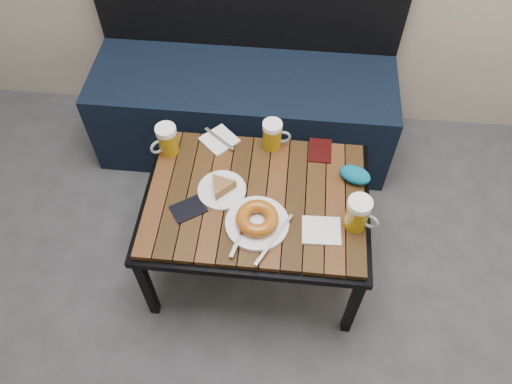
# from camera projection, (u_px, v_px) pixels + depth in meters

# --- Properties ---
(bench) EXTENTS (1.40, 0.50, 0.95)m
(bench) POSITION_uv_depth(u_px,v_px,m) (244.00, 101.00, 2.41)
(bench) COLOR black
(bench) RESTS_ON ground
(cafe_table) EXTENTS (0.84, 0.62, 0.47)m
(cafe_table) POSITION_uv_depth(u_px,v_px,m) (256.00, 203.00, 1.87)
(cafe_table) COLOR black
(cafe_table) RESTS_ON ground
(beer_mug_left) EXTENTS (0.12, 0.11, 0.13)m
(beer_mug_left) POSITION_uv_depth(u_px,v_px,m) (167.00, 140.00, 1.91)
(beer_mug_left) COLOR #9C730C
(beer_mug_left) RESTS_ON cafe_table
(beer_mug_centre) EXTENTS (0.11, 0.08, 0.12)m
(beer_mug_centre) POSITION_uv_depth(u_px,v_px,m) (273.00, 135.00, 1.93)
(beer_mug_centre) COLOR #9C730C
(beer_mug_centre) RESTS_ON cafe_table
(beer_mug_right) EXTENTS (0.13, 0.11, 0.14)m
(beer_mug_right) POSITION_uv_depth(u_px,v_px,m) (358.00, 214.00, 1.71)
(beer_mug_right) COLOR #9C730C
(beer_mug_right) RESTS_ON cafe_table
(plate_pie) EXTENTS (0.18, 0.18, 0.05)m
(plate_pie) POSITION_uv_depth(u_px,v_px,m) (222.00, 188.00, 1.83)
(plate_pie) COLOR white
(plate_pie) RESTS_ON cafe_table
(plate_bagel) EXTENTS (0.24, 0.29, 0.06)m
(plate_bagel) POSITION_uv_depth(u_px,v_px,m) (257.00, 221.00, 1.74)
(plate_bagel) COLOR white
(plate_bagel) RESTS_ON cafe_table
(napkin_left) EXTENTS (0.17, 0.17, 0.01)m
(napkin_left) POSITION_uv_depth(u_px,v_px,m) (219.00, 140.00, 1.99)
(napkin_left) COLOR white
(napkin_left) RESTS_ON cafe_table
(napkin_right) EXTENTS (0.14, 0.12, 0.01)m
(napkin_right) POSITION_uv_depth(u_px,v_px,m) (321.00, 231.00, 1.74)
(napkin_right) COLOR white
(napkin_right) RESTS_ON cafe_table
(passport_navy) EXTENTS (0.15, 0.14, 0.01)m
(passport_navy) POSITION_uv_depth(u_px,v_px,m) (189.00, 209.00, 1.80)
(passport_navy) COLOR black
(passport_navy) RESTS_ON cafe_table
(passport_burgundy) EXTENTS (0.09, 0.12, 0.01)m
(passport_burgundy) POSITION_uv_depth(u_px,v_px,m) (320.00, 151.00, 1.96)
(passport_burgundy) COLOR black
(passport_burgundy) RESTS_ON cafe_table
(knit_pouch) EXTENTS (0.14, 0.12, 0.05)m
(knit_pouch) POSITION_uv_depth(u_px,v_px,m) (355.00, 175.00, 1.86)
(knit_pouch) COLOR #05588A
(knit_pouch) RESTS_ON cafe_table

